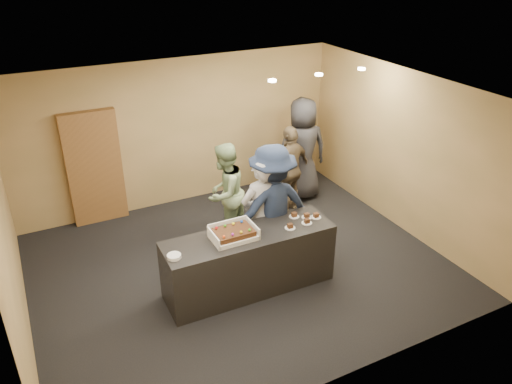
# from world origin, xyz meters

# --- Properties ---
(room) EXTENTS (6.04, 6.00, 2.70)m
(room) POSITION_xyz_m (0.00, 0.00, 1.35)
(room) COLOR black
(room) RESTS_ON ground
(serving_counter) EXTENTS (2.41, 0.75, 0.90)m
(serving_counter) POSITION_xyz_m (-0.10, -0.54, 0.45)
(serving_counter) COLOR black
(serving_counter) RESTS_ON floor
(storage_cabinet) EXTENTS (0.91, 0.15, 2.01)m
(storage_cabinet) POSITION_xyz_m (-1.58, 2.41, 1.00)
(storage_cabinet) COLOR brown
(storage_cabinet) RESTS_ON floor
(cake_box) EXTENTS (0.60, 0.42, 0.18)m
(cake_box) POSITION_xyz_m (-0.33, -0.52, 0.94)
(cake_box) COLOR white
(cake_box) RESTS_ON serving_counter
(sheet_cake) EXTENTS (0.51, 0.35, 0.11)m
(sheet_cake) POSITION_xyz_m (-0.33, -0.54, 1.00)
(sheet_cake) COLOR #341C0B
(sheet_cake) RESTS_ON cake_box
(plate_stack) EXTENTS (0.18, 0.18, 0.04)m
(plate_stack) POSITION_xyz_m (-1.19, -0.62, 0.92)
(plate_stack) COLOR white
(plate_stack) RESTS_ON serving_counter
(slice_a) EXTENTS (0.15, 0.15, 0.07)m
(slice_a) POSITION_xyz_m (0.48, -0.66, 0.92)
(slice_a) COLOR white
(slice_a) RESTS_ON serving_counter
(slice_b) EXTENTS (0.15, 0.15, 0.07)m
(slice_b) POSITION_xyz_m (0.69, -0.41, 0.92)
(slice_b) COLOR white
(slice_b) RESTS_ON serving_counter
(slice_c) EXTENTS (0.15, 0.15, 0.07)m
(slice_c) POSITION_xyz_m (0.76, -0.65, 0.92)
(slice_c) COLOR white
(slice_c) RESTS_ON serving_counter
(slice_d) EXTENTS (0.15, 0.15, 0.07)m
(slice_d) POSITION_xyz_m (0.84, -0.51, 0.92)
(slice_d) COLOR white
(slice_d) RESTS_ON serving_counter
(slice_e) EXTENTS (0.15, 0.15, 0.07)m
(slice_e) POSITION_xyz_m (0.97, -0.57, 0.92)
(slice_e) COLOR white
(slice_e) RESTS_ON serving_counter
(person_server_grey) EXTENTS (0.67, 0.47, 1.76)m
(person_server_grey) POSITION_xyz_m (0.31, -0.09, 0.88)
(person_server_grey) COLOR #AEAEB4
(person_server_grey) RESTS_ON floor
(person_sage_man) EXTENTS (1.03, 0.99, 1.67)m
(person_sage_man) POSITION_xyz_m (0.16, 0.86, 0.83)
(person_sage_man) COLOR #95B07D
(person_sage_man) RESTS_ON floor
(person_navy_man) EXTENTS (1.26, 0.73, 1.93)m
(person_navy_man) POSITION_xyz_m (0.50, -0.09, 0.96)
(person_navy_man) COLOR #19233A
(person_navy_man) RESTS_ON floor
(person_brown_extra) EXTENTS (1.03, 0.73, 1.63)m
(person_brown_extra) POSITION_xyz_m (1.59, 1.21, 0.81)
(person_brown_extra) COLOR brown
(person_brown_extra) RESTS_ON floor
(person_dark_suit) EXTENTS (1.07, 0.81, 1.96)m
(person_dark_suit) POSITION_xyz_m (2.05, 1.58, 0.98)
(person_dark_suit) COLOR #2B2A2F
(person_dark_suit) RESTS_ON floor
(ceiling_spotlights) EXTENTS (1.72, 0.12, 0.03)m
(ceiling_spotlights) POSITION_xyz_m (1.60, 0.50, 2.67)
(ceiling_spotlights) COLOR #FFEAC6
(ceiling_spotlights) RESTS_ON ceiling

